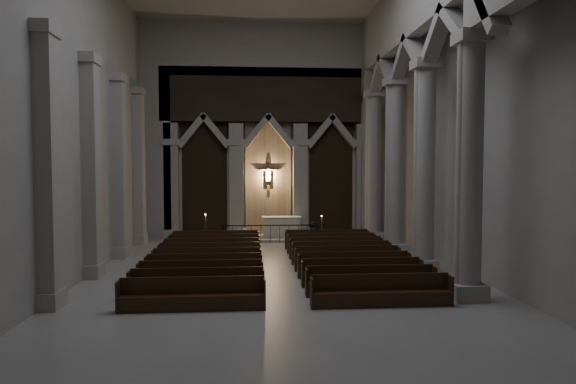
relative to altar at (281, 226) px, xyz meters
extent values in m
plane|color=#9B9993|center=(-0.68, -10.70, -0.70)|extent=(24.00, 24.00, 0.00)
cube|color=#9B9891|center=(-0.68, 1.30, 5.30)|extent=(14.00, 0.10, 12.00)
cube|color=#9B9891|center=(-7.68, -10.70, 5.30)|extent=(0.10, 24.00, 12.00)
cube|color=#9B9891|center=(6.32, -10.70, 5.30)|extent=(0.10, 24.00, 12.00)
cube|color=#A29F97|center=(-6.08, 0.80, 2.50)|extent=(0.80, 0.50, 6.40)
cube|color=#A29F97|center=(-6.08, 0.80, -0.45)|extent=(1.05, 0.70, 0.50)
cube|color=#A29F97|center=(-6.08, 0.80, 4.65)|extent=(1.00, 0.65, 0.35)
cube|color=#A29F97|center=(-2.48, 0.80, 2.50)|extent=(0.80, 0.50, 6.40)
cube|color=#A29F97|center=(-2.48, 0.80, -0.45)|extent=(1.05, 0.70, 0.50)
cube|color=#A29F97|center=(-2.48, 0.80, 4.65)|extent=(1.00, 0.65, 0.35)
cube|color=#A29F97|center=(1.12, 0.80, 2.50)|extent=(0.80, 0.50, 6.40)
cube|color=#A29F97|center=(1.12, 0.80, -0.45)|extent=(1.05, 0.70, 0.50)
cube|color=#A29F97|center=(1.12, 0.80, 4.65)|extent=(1.00, 0.65, 0.35)
cube|color=#A29F97|center=(4.72, 0.80, 2.50)|extent=(0.80, 0.50, 6.40)
cube|color=#A29F97|center=(4.72, 0.80, -0.45)|extent=(1.05, 0.70, 0.50)
cube|color=#A29F97|center=(4.72, 0.80, 4.65)|extent=(1.00, 0.65, 0.35)
cube|color=black|center=(-4.28, 1.15, 2.80)|extent=(2.60, 0.15, 7.00)
cube|color=#A18368|center=(-0.68, 1.15, 2.80)|extent=(2.60, 0.15, 7.00)
cube|color=black|center=(2.92, 1.15, 2.80)|extent=(2.60, 0.15, 7.00)
cube|color=black|center=(-0.68, 0.80, 7.30)|extent=(12.00, 0.50, 3.00)
cube|color=#A29F97|center=(-6.88, 0.80, 3.80)|extent=(1.60, 0.50, 9.00)
cube|color=#A29F97|center=(5.52, 0.80, 3.80)|extent=(1.60, 0.50, 9.00)
cube|color=#A29F97|center=(-0.68, 0.80, 9.80)|extent=(14.00, 0.50, 3.00)
plane|color=#E9B868|center=(-0.68, 1.12, 2.80)|extent=(1.50, 0.00, 1.50)
cube|color=#4F341B|center=(-0.68, 1.03, 2.80)|extent=(0.13, 0.08, 1.80)
cube|color=#4F341B|center=(-0.68, 1.03, 3.15)|extent=(1.10, 0.08, 0.13)
cube|color=tan|center=(-0.68, 0.97, 2.75)|extent=(0.26, 0.10, 0.60)
sphere|color=tan|center=(-0.68, 0.97, 3.15)|extent=(0.17, 0.17, 0.17)
cylinder|color=tan|center=(-0.94, 0.97, 3.12)|extent=(0.45, 0.08, 0.08)
cylinder|color=tan|center=(-0.42, 0.97, 3.12)|extent=(0.45, 0.08, 0.08)
cube|color=#A29F97|center=(4.82, -1.20, -0.45)|extent=(1.00, 1.00, 0.50)
cylinder|color=#A29F97|center=(4.82, -1.20, 3.30)|extent=(0.70, 0.70, 7.50)
cube|color=#A29F97|center=(4.82, -1.20, 7.15)|extent=(0.95, 0.95, 0.35)
cube|color=#A29F97|center=(4.82, -5.20, -0.45)|extent=(1.00, 1.00, 0.50)
cylinder|color=#A29F97|center=(4.82, -5.20, 3.30)|extent=(0.70, 0.70, 7.50)
cube|color=#A29F97|center=(4.82, -5.20, 7.15)|extent=(0.95, 0.95, 0.35)
cube|color=#A29F97|center=(4.82, -9.20, -0.45)|extent=(1.00, 1.00, 0.50)
cylinder|color=#A29F97|center=(4.82, -9.20, 3.30)|extent=(0.70, 0.70, 7.50)
cube|color=#A29F97|center=(4.82, -9.20, 7.15)|extent=(0.95, 0.95, 0.35)
cube|color=#A29F97|center=(4.82, -13.20, -0.45)|extent=(1.00, 1.00, 0.50)
cylinder|color=#A29F97|center=(4.82, -13.20, 3.30)|extent=(0.70, 0.70, 7.50)
cube|color=#A29F97|center=(4.82, -13.20, 7.15)|extent=(0.95, 0.95, 0.35)
cube|color=#A29F97|center=(4.82, 0.70, 3.90)|extent=(0.55, 1.20, 9.20)
cube|color=#A29F97|center=(-7.43, -1.20, -0.45)|extent=(0.60, 1.00, 0.50)
cube|color=#A29F97|center=(-7.43, -1.20, 3.30)|extent=(0.50, 0.80, 7.50)
cube|color=#A29F97|center=(-7.43, -1.20, 7.15)|extent=(0.60, 1.00, 0.35)
cube|color=#A29F97|center=(-7.43, -5.20, -0.45)|extent=(0.60, 1.00, 0.50)
cube|color=#A29F97|center=(-7.43, -5.20, 3.30)|extent=(0.50, 0.80, 7.50)
cube|color=#A29F97|center=(-7.43, -5.20, 7.15)|extent=(0.60, 1.00, 0.35)
cube|color=#A29F97|center=(-7.43, -9.20, -0.45)|extent=(0.60, 1.00, 0.50)
cube|color=#A29F97|center=(-7.43, -9.20, 3.30)|extent=(0.50, 0.80, 7.50)
cube|color=#A29F97|center=(-7.43, -9.20, 7.15)|extent=(0.60, 1.00, 0.35)
cube|color=#A29F97|center=(-7.43, -13.20, -0.45)|extent=(0.60, 1.00, 0.50)
cube|color=#A29F97|center=(-7.43, -13.20, 3.30)|extent=(0.50, 0.80, 7.50)
cube|color=#A29F97|center=(-7.43, -13.20, 7.15)|extent=(0.60, 1.00, 0.35)
cube|color=#A29F97|center=(-0.68, -0.10, -0.62)|extent=(8.50, 2.60, 0.15)
cube|color=beige|center=(0.00, 0.00, -0.02)|extent=(1.98, 0.77, 1.05)
cube|color=silver|center=(0.00, 0.00, 0.52)|extent=(2.15, 0.86, 0.04)
cube|color=black|center=(-0.68, -1.53, 0.24)|extent=(4.92, 0.05, 0.05)
cube|color=black|center=(-3.14, -1.53, -0.20)|extent=(0.09, 0.09, 0.98)
cube|color=black|center=(1.78, -1.53, -0.20)|extent=(0.09, 0.09, 0.98)
cylinder|color=black|center=(-2.65, -1.53, -0.23)|extent=(0.02, 0.02, 0.91)
cylinder|color=black|center=(-2.15, -1.53, -0.23)|extent=(0.02, 0.02, 0.91)
cylinder|color=black|center=(-1.66, -1.53, -0.23)|extent=(0.02, 0.02, 0.91)
cylinder|color=black|center=(-1.17, -1.53, -0.23)|extent=(0.02, 0.02, 0.91)
cylinder|color=black|center=(-0.68, -1.53, -0.23)|extent=(0.02, 0.02, 0.91)
cylinder|color=black|center=(-0.19, -1.53, -0.23)|extent=(0.02, 0.02, 0.91)
cylinder|color=black|center=(0.31, -1.53, -0.23)|extent=(0.02, 0.02, 0.91)
cylinder|color=black|center=(0.80, -1.53, -0.23)|extent=(0.02, 0.02, 0.91)
cylinder|color=black|center=(1.29, -1.53, -0.23)|extent=(0.02, 0.02, 0.91)
cylinder|color=olive|center=(-4.00, -1.83, -0.67)|extent=(0.27, 0.27, 0.06)
cylinder|color=olive|center=(-4.00, -1.83, -0.03)|extent=(0.04, 0.04, 1.27)
cylinder|color=olive|center=(-4.00, -1.83, 0.60)|extent=(0.13, 0.13, 0.02)
cylinder|color=#EEE5C8|center=(-4.00, -1.83, 0.72)|extent=(0.05, 0.05, 0.22)
sphere|color=#FCA858|center=(-4.00, -1.83, 0.85)|extent=(0.05, 0.05, 0.05)
cylinder|color=olive|center=(1.99, -1.84, -0.67)|extent=(0.25, 0.25, 0.05)
cylinder|color=olive|center=(1.99, -1.84, -0.08)|extent=(0.04, 0.04, 1.19)
cylinder|color=olive|center=(1.99, -1.84, 0.51)|extent=(0.12, 0.12, 0.02)
cylinder|color=#EEE5C8|center=(1.99, -1.84, 0.62)|extent=(0.05, 0.05, 0.21)
sphere|color=#FCA858|center=(1.99, -1.84, 0.75)|extent=(0.05, 0.05, 0.05)
cube|color=black|center=(-3.38, -3.45, -0.48)|extent=(4.06, 0.39, 0.44)
cube|color=black|center=(-3.38, -3.26, -0.02)|extent=(4.06, 0.07, 0.48)
cube|color=black|center=(-5.41, -3.45, -0.26)|extent=(0.06, 0.44, 0.87)
cube|color=black|center=(-1.35, -3.45, -0.26)|extent=(0.06, 0.44, 0.87)
cube|color=black|center=(2.02, -3.45, -0.48)|extent=(4.06, 0.39, 0.44)
cube|color=black|center=(2.02, -3.26, -0.02)|extent=(4.06, 0.07, 0.48)
cube|color=black|center=(-0.01, -3.45, -0.26)|extent=(0.06, 0.44, 0.87)
cube|color=black|center=(4.05, -3.45, -0.26)|extent=(0.06, 0.44, 0.87)
cube|color=black|center=(-3.38, -4.74, -0.48)|extent=(4.06, 0.39, 0.44)
cube|color=black|center=(-3.38, -4.56, -0.02)|extent=(4.06, 0.07, 0.48)
cube|color=black|center=(-5.41, -4.74, -0.26)|extent=(0.06, 0.44, 0.87)
cube|color=black|center=(-1.35, -4.74, -0.26)|extent=(0.06, 0.44, 0.87)
cube|color=black|center=(2.02, -4.74, -0.48)|extent=(4.06, 0.39, 0.44)
cube|color=black|center=(2.02, -4.56, -0.02)|extent=(4.06, 0.07, 0.48)
cube|color=black|center=(-0.01, -4.74, -0.26)|extent=(0.06, 0.44, 0.87)
cube|color=black|center=(4.05, -4.74, -0.26)|extent=(0.06, 0.44, 0.87)
cube|color=black|center=(-3.38, -6.03, -0.48)|extent=(4.06, 0.39, 0.44)
cube|color=black|center=(-3.38, -5.85, -0.02)|extent=(4.06, 0.07, 0.48)
cube|color=black|center=(-5.41, -6.03, -0.26)|extent=(0.06, 0.44, 0.87)
cube|color=black|center=(-1.35, -6.03, -0.26)|extent=(0.06, 0.44, 0.87)
cube|color=black|center=(2.02, -6.03, -0.48)|extent=(4.06, 0.39, 0.44)
cube|color=black|center=(2.02, -5.85, -0.02)|extent=(4.06, 0.07, 0.48)
cube|color=black|center=(-0.01, -6.03, -0.26)|extent=(0.06, 0.44, 0.87)
cube|color=black|center=(4.05, -6.03, -0.26)|extent=(0.06, 0.44, 0.87)
cube|color=black|center=(-3.38, -7.33, -0.48)|extent=(4.06, 0.39, 0.44)
cube|color=black|center=(-3.38, -7.14, -0.02)|extent=(4.06, 0.07, 0.48)
cube|color=black|center=(-5.41, -7.33, -0.26)|extent=(0.06, 0.44, 0.87)
cube|color=black|center=(-1.35, -7.33, -0.26)|extent=(0.06, 0.44, 0.87)
cube|color=black|center=(2.02, -7.33, -0.48)|extent=(4.06, 0.39, 0.44)
cube|color=black|center=(2.02, -7.14, -0.02)|extent=(4.06, 0.07, 0.48)
cube|color=black|center=(-0.01, -7.33, -0.26)|extent=(0.06, 0.44, 0.87)
cube|color=black|center=(4.05, -7.33, -0.26)|extent=(0.06, 0.44, 0.87)
cube|color=black|center=(-3.38, -8.62, -0.48)|extent=(4.06, 0.39, 0.44)
cube|color=black|center=(-3.38, -8.44, -0.02)|extent=(4.06, 0.07, 0.48)
cube|color=black|center=(-5.41, -8.62, -0.26)|extent=(0.06, 0.44, 0.87)
cube|color=black|center=(-1.35, -8.62, -0.26)|extent=(0.06, 0.44, 0.87)
cube|color=black|center=(2.02, -8.62, -0.48)|extent=(4.06, 0.39, 0.44)
cube|color=black|center=(2.02, -8.44, -0.02)|extent=(4.06, 0.07, 0.48)
cube|color=black|center=(-0.01, -8.62, -0.26)|extent=(0.06, 0.44, 0.87)
cube|color=black|center=(4.05, -8.62, -0.26)|extent=(0.06, 0.44, 0.87)
cube|color=black|center=(-3.38, -9.91, -0.48)|extent=(4.06, 0.39, 0.44)
cube|color=black|center=(-3.38, -9.73, -0.02)|extent=(4.06, 0.07, 0.48)
cube|color=black|center=(-5.41, -9.91, -0.26)|extent=(0.06, 0.44, 0.87)
cube|color=black|center=(-1.35, -9.91, -0.26)|extent=(0.06, 0.44, 0.87)
cube|color=black|center=(2.02, -9.91, -0.48)|extent=(4.06, 0.39, 0.44)
cube|color=black|center=(2.02, -9.73, -0.02)|extent=(4.06, 0.07, 0.48)
cube|color=black|center=(-0.01, -9.91, -0.26)|extent=(0.06, 0.44, 0.87)
cube|color=black|center=(4.05, -9.91, -0.26)|extent=(0.06, 0.44, 0.87)
cube|color=black|center=(-3.38, -11.20, -0.48)|extent=(4.06, 0.39, 0.44)
cube|color=black|center=(-3.38, -11.02, -0.02)|extent=(4.06, 0.07, 0.48)
cube|color=black|center=(-5.41, -11.20, -0.26)|extent=(0.06, 0.44, 0.87)
cube|color=black|center=(-1.35, -11.20, -0.26)|extent=(0.06, 0.44, 0.87)
cube|color=black|center=(2.02, -11.20, -0.48)|extent=(4.06, 0.39, 0.44)
cube|color=black|center=(2.02, -11.02, -0.02)|extent=(4.06, 0.07, 0.48)
cube|color=black|center=(-0.01, -11.20, -0.26)|extent=(0.06, 0.44, 0.87)
cube|color=black|center=(4.05, -11.20, -0.26)|extent=(0.06, 0.44, 0.87)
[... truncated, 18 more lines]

